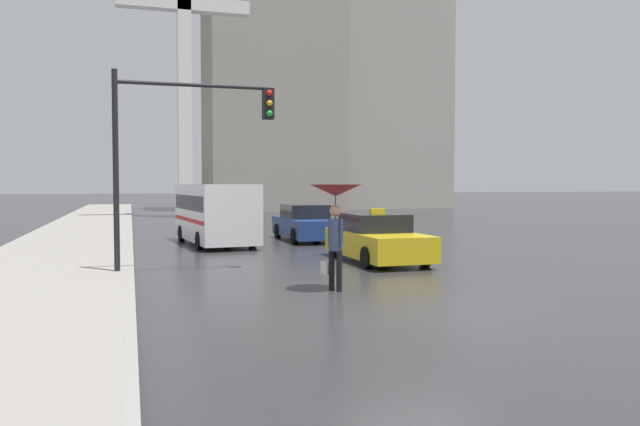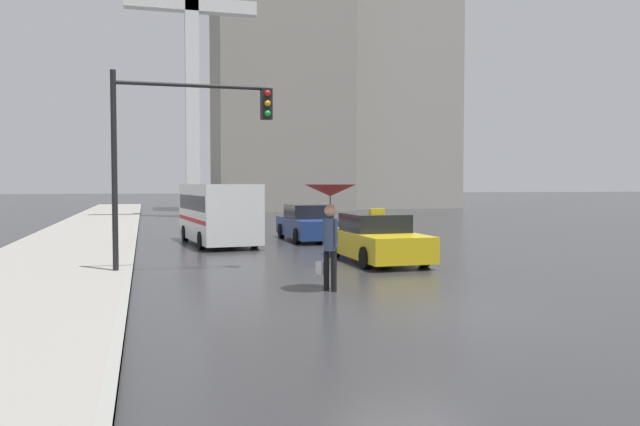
% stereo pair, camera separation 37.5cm
% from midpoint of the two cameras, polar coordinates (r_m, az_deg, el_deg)
% --- Properties ---
extents(ground_plane, '(300.00, 300.00, 0.00)m').
position_cam_midpoint_polar(ground_plane, '(11.36, 7.70, -8.87)').
color(ground_plane, '#2D2D30').
extents(taxi, '(1.91, 4.47, 1.56)m').
position_cam_midpoint_polar(taxi, '(18.36, 4.62, -2.42)').
color(taxi, gold).
rests_on(taxi, ground_plane).
extents(sedan_red, '(1.91, 4.57, 1.44)m').
position_cam_midpoint_polar(sedan_red, '(25.25, -1.72, -1.00)').
color(sedan_red, navy).
rests_on(sedan_red, ground_plane).
extents(ambulance_van, '(2.55, 5.91, 2.27)m').
position_cam_midpoint_polar(ambulance_van, '(23.80, -10.03, 0.19)').
color(ambulance_van, white).
rests_on(ambulance_van, ground_plane).
extents(pedestrian_with_umbrella, '(1.10, 1.10, 2.26)m').
position_cam_midpoint_polar(pedestrian_with_umbrella, '(13.15, 0.60, 0.91)').
color(pedestrian_with_umbrella, black).
rests_on(pedestrian_with_umbrella, ground_plane).
extents(traffic_light, '(4.01, 0.38, 5.06)m').
position_cam_midpoint_polar(traffic_light, '(16.17, -12.84, 7.20)').
color(traffic_light, black).
rests_on(traffic_light, ground_plane).
extents(building_tower_near, '(11.32, 8.10, 28.06)m').
position_cam_midpoint_polar(building_tower_near, '(56.09, -4.64, 14.74)').
color(building_tower_near, gray).
rests_on(building_tower_near, ground_plane).
extents(building_tower_far, '(14.24, 13.76, 34.99)m').
position_cam_midpoint_polar(building_tower_far, '(65.37, 3.36, 16.11)').
color(building_tower_far, '#A39E93').
rests_on(building_tower_far, ground_plane).
extents(monument_cross, '(8.76, 0.90, 19.90)m').
position_cam_midpoint_polar(monument_cross, '(44.31, -12.56, 14.33)').
color(monument_cross, white).
rests_on(monument_cross, ground_plane).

